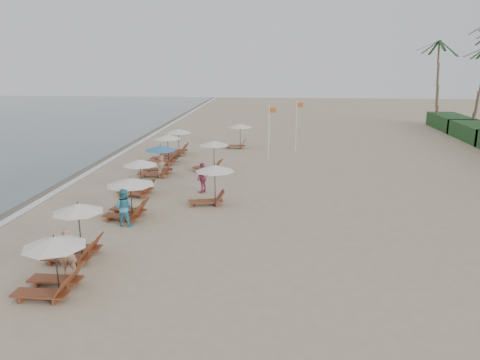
# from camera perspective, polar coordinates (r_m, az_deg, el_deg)

# --- Properties ---
(ground) EXTENTS (160.00, 160.00, 0.00)m
(ground) POSITION_cam_1_polar(r_m,az_deg,el_deg) (19.85, -2.50, -8.74)
(ground) COLOR tan
(ground) RESTS_ON ground
(wet_sand_band) EXTENTS (3.20, 140.00, 0.01)m
(wet_sand_band) POSITION_cam_1_polar(r_m,az_deg,el_deg) (32.75, -22.30, -0.35)
(wet_sand_band) COLOR #6B5E4C
(wet_sand_band) RESTS_ON ground
(foam_line) EXTENTS (0.50, 140.00, 0.02)m
(foam_line) POSITION_cam_1_polar(r_m,az_deg,el_deg) (32.18, -20.24, -0.39)
(foam_line) COLOR white
(foam_line) RESTS_ON ground
(lounger_station_0) EXTENTS (2.49, 2.18, 2.09)m
(lounger_station_0) POSITION_cam_1_polar(r_m,az_deg,el_deg) (17.37, -22.36, -9.67)
(lounger_station_0) COLOR brown
(lounger_station_0) RESTS_ON ground
(lounger_station_1) EXTENTS (2.43, 2.04, 2.35)m
(lounger_station_1) POSITION_cam_1_polar(r_m,az_deg,el_deg) (19.89, -19.75, -6.16)
(lounger_station_1) COLOR brown
(lounger_station_1) RESTS_ON ground
(lounger_station_2) EXTENTS (2.68, 2.46, 2.10)m
(lounger_station_2) POSITION_cam_1_polar(r_m,az_deg,el_deg) (24.13, -13.74, -1.98)
(lounger_station_2) COLOR brown
(lounger_station_2) RESTS_ON ground
(lounger_station_3) EXTENTS (2.50, 2.30, 2.17)m
(lounger_station_3) POSITION_cam_1_polar(r_m,az_deg,el_deg) (28.16, -12.58, 0.31)
(lounger_station_3) COLOR brown
(lounger_station_3) RESTS_ON ground
(lounger_station_4) EXTENTS (2.71, 2.21, 2.13)m
(lounger_station_4) POSITION_cam_1_polar(r_m,az_deg,el_deg) (32.61, -10.18, 2.26)
(lounger_station_4) COLOR brown
(lounger_station_4) RESTS_ON ground
(lounger_station_5) EXTENTS (2.66, 2.10, 2.27)m
(lounger_station_5) POSITION_cam_1_polar(r_m,az_deg,el_deg) (36.36, -9.32, 3.58)
(lounger_station_5) COLOR brown
(lounger_station_5) RESTS_ON ground
(lounger_station_6) EXTENTS (2.66, 2.33, 2.23)m
(lounger_station_6) POSITION_cam_1_polar(r_m,az_deg,el_deg) (39.43, -7.93, 4.60)
(lounger_station_6) COLOR brown
(lounger_station_6) RESTS_ON ground
(inland_station_0) EXTENTS (2.68, 2.24, 2.22)m
(inland_station_0) POSITION_cam_1_polar(r_m,az_deg,el_deg) (25.60, -3.59, -0.01)
(inland_station_0) COLOR brown
(inland_station_0) RESTS_ON ground
(inland_station_1) EXTENTS (2.77, 2.24, 2.22)m
(inland_station_1) POSITION_cam_1_polar(r_m,az_deg,el_deg) (33.31, -3.66, 3.35)
(inland_station_1) COLOR brown
(inland_station_1) RESTS_ON ground
(inland_station_2) EXTENTS (2.63, 2.24, 2.22)m
(inland_station_2) POSITION_cam_1_polar(r_m,az_deg,el_deg) (42.05, -0.26, 5.84)
(inland_station_2) COLOR brown
(inland_station_2) RESTS_ON ground
(beachgoer_near) EXTENTS (0.74, 0.53, 1.88)m
(beachgoer_near) POSITION_cam_1_polar(r_m,az_deg,el_deg) (18.48, -20.48, -8.40)
(beachgoer_near) COLOR tan
(beachgoer_near) RESTS_ON ground
(beachgoer_mid_a) EXTENTS (0.95, 0.77, 1.87)m
(beachgoer_mid_a) POSITION_cam_1_polar(r_m,az_deg,el_deg) (23.11, -14.16, -3.29)
(beachgoer_mid_a) COLOR teal
(beachgoer_mid_a) RESTS_ON ground
(beachgoer_mid_b) EXTENTS (0.83, 1.15, 1.61)m
(beachgoer_mid_b) POSITION_cam_1_polar(r_m,az_deg,el_deg) (23.78, -14.03, -3.09)
(beachgoer_mid_b) COLOR #915D49
(beachgoer_mid_b) RESTS_ON ground
(beachgoer_far_a) EXTENTS (0.86, 1.19, 1.87)m
(beachgoer_far_a) POSITION_cam_1_polar(r_m,az_deg,el_deg) (28.02, -4.60, 0.29)
(beachgoer_far_a) COLOR #AF4665
(beachgoer_far_a) RESTS_ON ground
(beachgoer_far_b) EXTENTS (0.79, 0.91, 1.57)m
(beachgoer_far_b) POSITION_cam_1_polar(r_m,az_deg,el_deg) (31.99, -9.68, 1.67)
(beachgoer_far_b) COLOR #A67B5A
(beachgoer_far_b) RESTS_ON ground
(flag_pole_near) EXTENTS (0.60, 0.08, 4.37)m
(flag_pole_near) POSITION_cam_1_polar(r_m,az_deg,el_deg) (37.15, 3.63, 6.23)
(flag_pole_near) COLOR silver
(flag_pole_near) RESTS_ON ground
(flag_pole_far) EXTENTS (0.60, 0.08, 4.45)m
(flag_pole_far) POSITION_cam_1_polar(r_m,az_deg,el_deg) (40.76, 6.99, 6.96)
(flag_pole_far) COLOR silver
(flag_pole_far) RESTS_ON ground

